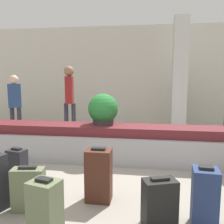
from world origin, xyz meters
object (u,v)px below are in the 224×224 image
suitcase_7 (159,203)px  traveler_2 (15,100)px  suitcase_0 (205,198)px  traveler_0 (69,94)px  suitcase_5 (99,175)px  suitcase_3 (17,168)px  pillar (180,76)px  potted_plant_0 (103,110)px  suitcase_4 (29,189)px  suitcase_6 (45,212)px

suitcase_7 → traveler_2: bearing=116.0°
suitcase_0 → traveler_0: 4.57m
suitcase_5 → traveler_2: 4.28m
suitcase_3 → suitcase_5: size_ratio=0.82×
pillar → traveler_0: size_ratio=1.74×
potted_plant_0 → traveler_2: 2.99m
suitcase_3 → suitcase_7: 2.09m
suitcase_4 → traveler_2: traveler_2 is taller
suitcase_3 → suitcase_5: 1.26m
potted_plant_0 → suitcase_5: bearing=-81.3°
suitcase_6 → suitcase_0: bearing=32.7°
suitcase_5 → traveler_2: size_ratio=0.43×
traveler_2 → suitcase_6: bearing=96.8°
pillar → suitcase_7: 4.97m
suitcase_0 → suitcase_3: size_ratio=1.15×
traveler_2 → suitcase_4: bearing=95.5°
suitcase_3 → traveler_0: (-0.20, 3.02, 0.85)m
suitcase_3 → suitcase_4: size_ratio=1.05×
pillar → traveler_0: pillar is taller
suitcase_3 → traveler_0: size_ratio=0.31×
suitcase_5 → traveler_0: size_ratio=0.38×
suitcase_5 → traveler_2: bearing=133.1°
pillar → suitcase_4: (-2.19, -4.65, -1.34)m
pillar → traveler_2: 4.51m
suitcase_4 → suitcase_7: 1.51m
traveler_0 → suitcase_3: bearing=174.6°
suitcase_4 → suitcase_6: size_ratio=0.84×
suitcase_4 → suitcase_6: bearing=-59.3°
suitcase_6 → suitcase_7: bearing=37.1°
suitcase_0 → suitcase_4: suitcase_0 is taller
pillar → suitcase_6: (-1.76, -5.17, -1.29)m
suitcase_7 → suitcase_3: bearing=141.7°
pillar → suitcase_5: (-1.43, -4.30, -1.26)m
suitcase_5 → traveler_2: (-2.88, 3.11, 0.62)m
suitcase_5 → suitcase_4: bearing=-154.6°
potted_plant_0 → traveler_0: bearing=126.7°
pillar → potted_plant_0: (-1.68, -2.63, -0.66)m
suitcase_3 → suitcase_7: (1.98, -0.67, -0.02)m
pillar → suitcase_6: 5.62m
pillar → traveler_2: size_ratio=1.98×
potted_plant_0 → traveler_2: (-2.62, 1.44, 0.01)m
suitcase_3 → suitcase_4: (0.47, -0.59, -0.01)m
suitcase_3 → potted_plant_0: (0.98, 1.43, 0.67)m
suitcase_3 → suitcase_6: 1.44m
suitcase_5 → suitcase_7: bearing=-30.3°
suitcase_0 → traveler_2: traveler_2 is taller
pillar → suitcase_6: bearing=-108.8°
traveler_0 → suitcase_7: bearing=-158.7°
pillar → suitcase_5: size_ratio=4.61×
suitcase_4 → suitcase_5: suitcase_5 is taller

